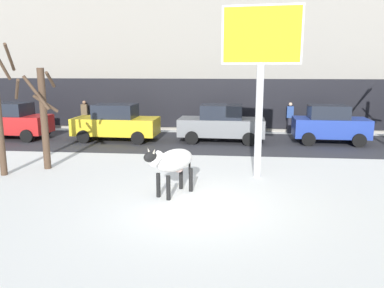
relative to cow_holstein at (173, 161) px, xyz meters
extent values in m
plane|color=white|center=(0.65, -1.08, -1.00)|extent=(120.00, 120.00, 0.00)
cube|color=#333338|center=(0.65, 7.88, -1.00)|extent=(60.00, 5.60, 0.01)
cube|color=gray|center=(0.65, 14.45, 5.50)|extent=(44.00, 6.00, 13.00)
cube|color=black|center=(0.65, 11.40, 0.60)|extent=(43.12, 0.10, 2.80)
ellipsoid|color=silver|center=(0.04, 0.04, 0.02)|extent=(1.28, 1.50, 0.64)
ellipsoid|color=black|center=(-0.04, 0.21, 0.07)|extent=(0.54, 0.62, 0.40)
cylinder|color=black|center=(-0.07, -0.48, -0.65)|extent=(0.12, 0.12, 0.70)
cylinder|color=black|center=(-0.39, -0.26, -0.65)|extent=(0.12, 0.12, 0.70)
cylinder|color=black|center=(0.48, 0.34, -0.65)|extent=(0.12, 0.12, 0.70)
cylinder|color=black|center=(0.15, 0.55, -0.65)|extent=(0.12, 0.12, 0.70)
cylinder|color=silver|center=(-0.38, -0.58, 0.20)|extent=(0.48, 0.54, 0.44)
ellipsoid|color=black|center=(-0.50, -0.77, 0.30)|extent=(0.44, 0.50, 0.28)
cone|color=beige|center=(-0.38, -0.80, 0.46)|extent=(0.13, 0.11, 0.15)
cone|color=beige|center=(-0.57, -0.67, 0.46)|extent=(0.13, 0.11, 0.15)
cylinder|color=black|center=(0.41, 0.59, -0.23)|extent=(0.06, 0.06, 0.60)
ellipsoid|color=beige|center=(0.14, 0.18, -0.28)|extent=(0.36, 0.37, 0.20)
cylinder|color=silver|center=(2.55, 2.08, 0.90)|extent=(0.24, 0.24, 3.80)
cube|color=silver|center=(2.55, 2.08, 3.65)|extent=(2.53, 0.47, 1.82)
cube|color=yellow|center=(2.55, 2.05, 3.65)|extent=(2.40, 0.42, 1.70)
cube|color=red|center=(-9.44, 7.93, -0.23)|extent=(3.56, 1.83, 0.90)
cube|color=#1E232D|center=(-9.59, 7.94, 0.54)|extent=(1.85, 1.56, 0.64)
cylinder|color=black|center=(-8.27, 8.74, -0.68)|extent=(0.65, 0.24, 0.64)
cylinder|color=black|center=(-8.33, 7.04, -0.68)|extent=(0.65, 0.24, 0.64)
cylinder|color=black|center=(-10.54, 8.82, -0.68)|extent=(0.65, 0.24, 0.64)
cube|color=gold|center=(-4.09, 7.98, -0.26)|extent=(4.26, 1.91, 0.84)
cube|color=#1E232D|center=(-4.09, 7.98, 0.50)|extent=(2.06, 1.62, 0.68)
cylinder|color=black|center=(-2.70, 8.81, -0.68)|extent=(0.65, 0.24, 0.64)
cylinder|color=black|center=(-2.76, 7.05, -0.68)|extent=(0.65, 0.24, 0.64)
cylinder|color=black|center=(-5.43, 8.91, -0.68)|extent=(0.65, 0.24, 0.64)
cylinder|color=black|center=(-5.49, 7.15, -0.68)|extent=(0.65, 0.24, 0.64)
cube|color=slate|center=(1.20, 8.21, -0.26)|extent=(4.26, 1.91, 0.84)
cube|color=#1E232D|center=(1.20, 8.21, 0.50)|extent=(2.06, 1.62, 0.68)
cylinder|color=black|center=(2.59, 9.03, -0.68)|extent=(0.65, 0.24, 0.64)
cylinder|color=black|center=(2.53, 7.28, -0.68)|extent=(0.65, 0.24, 0.64)
cylinder|color=black|center=(-0.14, 9.13, -0.68)|extent=(0.65, 0.24, 0.64)
cylinder|color=black|center=(-0.20, 7.38, -0.68)|extent=(0.65, 0.24, 0.64)
cube|color=#233D9E|center=(6.48, 8.37, -0.23)|extent=(3.56, 1.83, 0.90)
cube|color=#1E232D|center=(6.33, 8.37, 0.54)|extent=(1.85, 1.56, 0.64)
cylinder|color=black|center=(7.65, 9.17, -0.68)|extent=(0.65, 0.24, 0.64)
cylinder|color=black|center=(7.59, 7.47, -0.68)|extent=(0.65, 0.24, 0.64)
cylinder|color=black|center=(5.38, 9.26, -0.68)|extent=(0.65, 0.24, 0.64)
cylinder|color=black|center=(5.31, 7.56, -0.68)|extent=(0.65, 0.24, 0.64)
cylinder|color=#282833|center=(4.94, 11.01, -0.56)|extent=(0.24, 0.24, 0.88)
cube|color=#2D4C93|center=(4.94, 11.01, 0.20)|extent=(0.36, 0.22, 0.64)
sphere|color=beige|center=(4.94, 11.01, 0.63)|extent=(0.20, 0.20, 0.20)
cylinder|color=#282833|center=(-6.89, 11.01, -0.56)|extent=(0.24, 0.24, 0.88)
cube|color=brown|center=(-6.89, 11.01, 0.20)|extent=(0.36, 0.22, 0.64)
sphere|color=#9E7051|center=(-6.89, 11.01, 0.63)|extent=(0.20, 0.20, 0.20)
cylinder|color=#4C3828|center=(-5.63, 1.61, 2.97)|extent=(0.45, 1.05, 0.88)
cylinder|color=#4C3828|center=(-5.58, 1.81, 1.91)|extent=(0.84, 1.15, 0.77)
cylinder|color=#4C3828|center=(-5.79, 1.41, 2.71)|extent=(0.17, 0.73, 0.96)
cylinder|color=#4C3828|center=(-5.02, 2.42, 0.82)|extent=(0.25, 0.25, 3.63)
cylinder|color=#4C3828|center=(-5.02, 2.01, 1.79)|extent=(0.91, 0.12, 1.19)
cylinder|color=#4C3828|center=(-4.77, 2.13, 1.41)|extent=(0.71, 0.63, 0.68)
cylinder|color=#4C3828|center=(-4.70, 2.46, 2.22)|extent=(0.18, 0.73, 0.59)
camera|label=1|loc=(1.59, -10.51, 2.65)|focal=35.61mm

